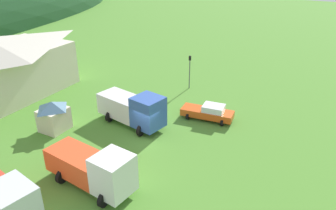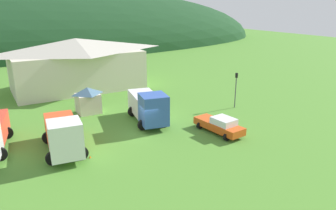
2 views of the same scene
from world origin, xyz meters
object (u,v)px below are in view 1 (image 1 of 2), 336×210
at_px(box_truck_blue, 134,108).
at_px(service_pickup_orange, 209,112).
at_px(tow_truck_silver, 0,198).
at_px(traffic_cone_near_pickup, 131,184).
at_px(heavy_rig_white, 94,168).
at_px(traffic_light_east, 190,69).
at_px(play_shed_cream, 53,115).

relative_size(box_truck_blue, service_pickup_orange, 1.40).
xyz_separation_m(box_truck_blue, service_pickup_orange, (4.55, -6.07, -0.97)).
xyz_separation_m(tow_truck_silver, traffic_cone_near_pickup, (6.84, -5.20, -1.78)).
relative_size(service_pickup_orange, traffic_cone_near_pickup, 11.82).
distance_m(tow_truck_silver, service_pickup_orange, 20.27).
bearing_deg(heavy_rig_white, traffic_light_east, 102.41).
bearing_deg(traffic_light_east, heavy_rig_white, -174.62).
distance_m(heavy_rig_white, box_truck_blue, 9.69).
height_order(play_shed_cream, service_pickup_orange, play_shed_cream).
xyz_separation_m(play_shed_cream, service_pickup_orange, (8.98, -12.29, -0.70)).
xyz_separation_m(tow_truck_silver, traffic_light_east, (25.80, -1.18, 0.80)).
height_order(tow_truck_silver, heavy_rig_white, tow_truck_silver).
height_order(heavy_rig_white, traffic_light_east, traffic_light_east).
bearing_deg(play_shed_cream, traffic_cone_near_pickup, -106.99).
height_order(play_shed_cream, box_truck_blue, box_truck_blue).
bearing_deg(play_shed_cream, service_pickup_orange, -53.85).
height_order(play_shed_cream, tow_truck_silver, tow_truck_silver).
xyz_separation_m(heavy_rig_white, traffic_cone_near_pickup, (1.49, -2.09, -1.69)).
height_order(box_truck_blue, traffic_cone_near_pickup, box_truck_blue).
bearing_deg(heavy_rig_white, service_pickup_orange, 83.56).
relative_size(play_shed_cream, heavy_rig_white, 0.40).
bearing_deg(box_truck_blue, service_pickup_orange, 48.15).
relative_size(service_pickup_orange, traffic_light_east, 1.29).
relative_size(tow_truck_silver, box_truck_blue, 1.05).
bearing_deg(tow_truck_silver, box_truck_blue, 99.81).
bearing_deg(tow_truck_silver, traffic_cone_near_pickup, 63.94).
bearing_deg(service_pickup_orange, traffic_cone_near_pickup, -101.50).
relative_size(play_shed_cream, service_pickup_orange, 0.55).
xyz_separation_m(play_shed_cream, traffic_light_east, (15.58, -7.05, 1.04)).
bearing_deg(traffic_cone_near_pickup, tow_truck_silver, 142.76).
relative_size(play_shed_cream, traffic_light_east, 0.71).
bearing_deg(tow_truck_silver, heavy_rig_white, 71.06).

